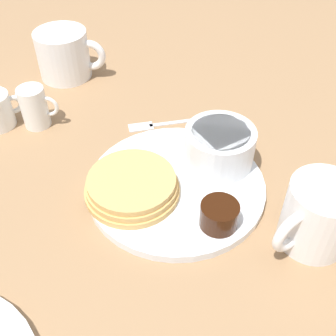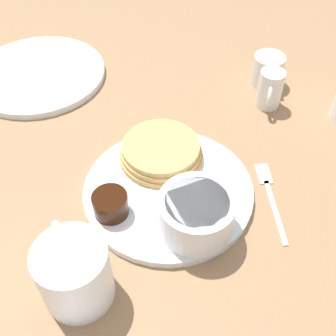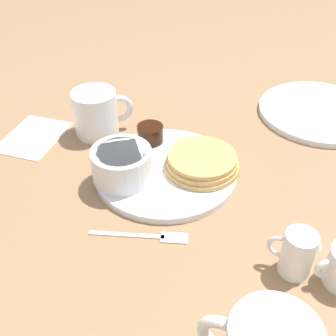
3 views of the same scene
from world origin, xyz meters
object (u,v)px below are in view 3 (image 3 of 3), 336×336
at_px(plate, 166,171).
at_px(creamer_pitcher_near, 297,253).
at_px(bowl, 122,164).
at_px(fork, 150,236).
at_px(coffee_mug, 97,113).

distance_m(plate, creamer_pitcher_near, 0.27).
xyz_separation_m(bowl, creamer_pitcher_near, (0.14, 0.26, -0.01)).
distance_m(bowl, fork, 0.14).
distance_m(plate, coffee_mug, 0.19).
bearing_deg(plate, creamer_pitcher_near, 47.94).
relative_size(bowl, fork, 0.67).
height_order(plate, bowl, bowl).
bearing_deg(creamer_pitcher_near, coffee_mug, -129.81).
bearing_deg(coffee_mug, creamer_pitcher_near, 50.19).
height_order(bowl, fork, bowl).
height_order(plate, coffee_mug, coffee_mug).
relative_size(coffee_mug, creamer_pitcher_near, 1.58).
bearing_deg(bowl, coffee_mug, -150.53).
bearing_deg(fork, bowl, -149.72).
height_order(coffee_mug, creamer_pitcher_near, coffee_mug).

